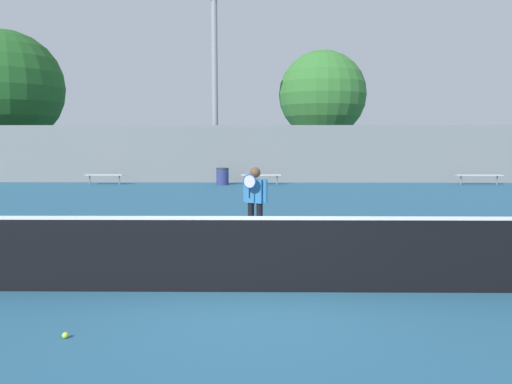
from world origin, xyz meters
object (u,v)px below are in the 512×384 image
object	(u,v)px
bench_courtside_near	(261,175)
bench_courtside_far	(479,176)
trash_bin	(223,176)
bench_adjacent_court	(104,175)
tennis_net	(252,254)
tree_green_broad	(322,95)
light_pole_near_left	(215,77)
tennis_player	(255,197)
tennis_ball	(65,335)
tree_green_tall	(6,88)

from	to	relation	value
bench_courtside_near	bench_courtside_far	size ratio (longest dim) A/B	0.89
trash_bin	bench_adjacent_court	bearing A→B (deg)	178.92
tennis_net	bench_adjacent_court	xyz separation A→B (m)	(-7.37, 16.77, -0.11)
tree_green_broad	light_pole_near_left	bearing A→B (deg)	-141.38
tennis_player	tree_green_broad	xyz separation A→B (m)	(3.80, 19.42, 3.92)
bench_adjacent_court	tree_green_broad	size ratio (longest dim) A/B	0.24
bench_courtside_near	tennis_net	bearing A→B (deg)	-90.39
tennis_player	tennis_ball	size ratio (longest dim) A/B	22.75
bench_adjacent_court	bench_courtside_far	bearing A→B (deg)	0.00
trash_bin	tree_green_tall	size ratio (longest dim) A/B	0.10
bench_courtside_far	tree_green_broad	distance (m)	10.41
tennis_net	tree_green_tall	bearing A→B (deg)	123.39
tree_green_broad	bench_courtside_near	bearing A→B (deg)	-118.71
bench_courtside_far	tree_green_tall	size ratio (longest dim) A/B	0.25
tennis_ball	tennis_net	bearing A→B (deg)	39.95
tree_green_tall	trash_bin	bearing A→B (deg)	-23.49
trash_bin	tree_green_broad	xyz separation A→B (m)	(5.50, 6.81, 4.40)
tennis_net	trash_bin	world-z (taller)	tennis_net
tennis_player	bench_courtside_far	size ratio (longest dim) A/B	0.73
tennis_player	bench_courtside_far	bearing A→B (deg)	76.42
bench_adjacent_court	trash_bin	distance (m)	5.66
bench_courtside_far	tree_green_tall	bearing A→B (deg)	167.59
trash_bin	tree_green_broad	distance (m)	9.80
bench_courtside_near	bench_adjacent_court	world-z (taller)	same
tree_green_tall	tennis_ball	bearing A→B (deg)	-62.11
tennis_ball	tree_green_broad	size ratio (longest dim) A/B	0.01
bench_courtside_near	bench_adjacent_court	bearing A→B (deg)	180.00
tennis_player	trash_bin	xyz separation A→B (m)	(-1.71, 12.61, -0.48)
tennis_net	tennis_player	xyz separation A→B (m)	(-0.01, 4.05, 0.33)
trash_bin	tree_green_tall	xyz separation A→B (m)	(-12.99, 5.64, 4.70)
trash_bin	bench_courtside_far	bearing A→B (deg)	0.50
bench_courtside_near	tree_green_tall	bearing A→B (deg)	159.51
bench_adjacent_court	tree_green_tall	world-z (taller)	tree_green_tall
bench_adjacent_court	tree_green_broad	xyz separation A→B (m)	(11.16, 6.70, 4.37)
bench_adjacent_court	tree_green_broad	distance (m)	13.73
tennis_net	light_pole_near_left	size ratio (longest dim) A/B	1.11
tree_green_broad	tennis_player	bearing A→B (deg)	-101.06
tennis_net	bench_adjacent_court	size ratio (longest dim) A/B	5.90
tennis_player	tennis_net	bearing A→B (deg)	-63.98
bench_adjacent_court	light_pole_near_left	bearing A→B (deg)	20.27
bench_courtside_near	light_pole_near_left	world-z (taller)	light_pole_near_left
tennis_player	tennis_ball	xyz separation A→B (m)	(-2.00, -5.73, -0.85)
tennis_net	tree_green_broad	distance (m)	24.16
trash_bin	tree_green_tall	world-z (taller)	tree_green_tall
bench_courtside_far	light_pole_near_left	distance (m)	13.71
tennis_net	tennis_ball	bearing A→B (deg)	-140.05
tennis_player	tennis_ball	world-z (taller)	tennis_player
bench_courtside_near	light_pole_near_left	bearing A→B (deg)	141.03
tennis_net	tennis_ball	size ratio (longest dim) A/B	154.07
tennis_player	bench_adjacent_court	xyz separation A→B (m)	(-7.36, 12.72, -0.45)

